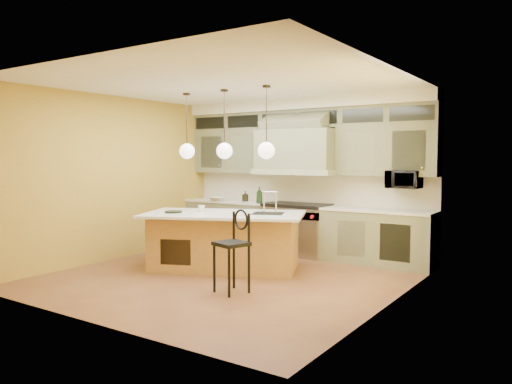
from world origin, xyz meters
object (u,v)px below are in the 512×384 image
Objects in this scene: range at (297,229)px; counter_stool at (233,246)px; microwave at (404,180)px; kitchen_island at (225,240)px.

range is 1.07× the size of counter_stool.
counter_stool is at bearing -115.72° from microwave.
counter_stool is at bearing -72.10° from kitchen_island.
kitchen_island reaches higher than counter_stool.
microwave is at bearing 13.75° from kitchen_island.
range is at bearing -176.88° from microwave.
counter_stool is (0.56, -2.77, 0.15)m from range.
range is 0.42× the size of kitchen_island.
kitchen_island is (-0.39, -1.69, -0.01)m from range.
counter_stool is (0.96, -1.08, 0.16)m from kitchen_island.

